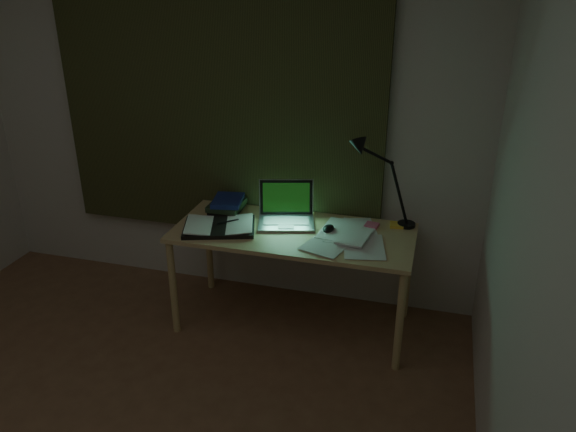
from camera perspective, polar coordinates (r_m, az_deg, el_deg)
name	(u,v)px	position (r m, az deg, el deg)	size (l,w,h in m)	color
wall_back	(220,116)	(3.78, -6.93, 10.07)	(3.50, 0.00, 2.50)	silver
wall_right	(549,329)	(1.69, 24.95, -10.37)	(0.00, 4.00, 2.50)	silver
curtain	(216,86)	(3.71, -7.32, 12.93)	(2.20, 0.06, 2.00)	#33361B
desk	(293,278)	(3.59, 0.52, -6.37)	(1.47, 0.64, 0.67)	#DCB976
laptop	(286,206)	(3.46, -0.19, 0.99)	(0.35, 0.39, 0.25)	#B5B5BA
open_textbook	(219,226)	(3.48, -7.00, -1.02)	(0.43, 0.31, 0.04)	white
book_stack	(227,205)	(3.70, -6.22, 1.14)	(0.20, 0.25, 0.10)	white
loose_papers	(345,236)	(3.36, 5.79, -2.01)	(0.37, 0.40, 0.02)	white
mouse	(328,229)	(3.42, 4.13, -1.29)	(0.06, 0.10, 0.04)	black
sticky_yellow	(397,225)	(3.55, 10.98, -0.90)	(0.08, 0.08, 0.02)	yellow
sticky_pink	(372,225)	(3.52, 8.51, -0.94)	(0.08, 0.08, 0.02)	#F55F84
desk_lamp	(410,181)	(3.46, 12.32, 3.46)	(0.40, 0.31, 0.59)	black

